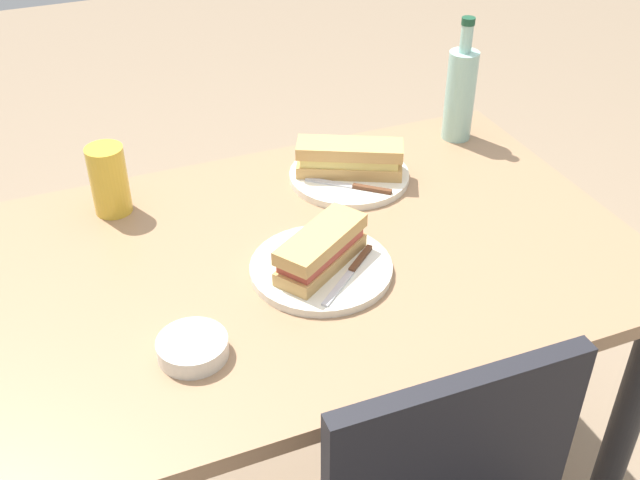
{
  "coord_description": "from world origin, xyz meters",
  "views": [
    {
      "loc": [
        0.43,
        1.05,
        1.57
      ],
      "look_at": [
        0.0,
        0.0,
        0.77
      ],
      "focal_mm": 43.19,
      "sensor_mm": 36.0,
      "label": 1
    }
  ],
  "objects_px": {
    "plate_near": "(349,176)",
    "plate_far": "(321,268)",
    "knife_near": "(354,186)",
    "dining_table": "(320,300)",
    "baguette_sandwich_far": "(321,249)",
    "beer_glass": "(109,180)",
    "baguette_sandwich_near": "(350,158)",
    "olive_bowl": "(193,348)",
    "water_bottle": "(460,92)",
    "knife_far": "(351,271)"
  },
  "relations": [
    {
      "from": "baguette_sandwich_near",
      "to": "olive_bowl",
      "type": "xyz_separation_m",
      "value": [
        0.43,
        0.39,
        -0.03
      ]
    },
    {
      "from": "dining_table",
      "to": "plate_near",
      "type": "relative_size",
      "value": 4.6
    },
    {
      "from": "plate_near",
      "to": "knife_near",
      "type": "xyz_separation_m",
      "value": [
        0.02,
        0.06,
        0.01
      ]
    },
    {
      "from": "knife_near",
      "to": "knife_far",
      "type": "xyz_separation_m",
      "value": [
        0.12,
        0.25,
        0.0
      ]
    },
    {
      "from": "baguette_sandwich_near",
      "to": "beer_glass",
      "type": "distance_m",
      "value": 0.48
    },
    {
      "from": "knife_near",
      "to": "knife_far",
      "type": "bearing_deg",
      "value": 64.82
    },
    {
      "from": "plate_near",
      "to": "baguette_sandwich_near",
      "type": "xyz_separation_m",
      "value": [
        0.0,
        -0.0,
        0.04
      ]
    },
    {
      "from": "water_bottle",
      "to": "baguette_sandwich_near",
      "type": "bearing_deg",
      "value": 14.82
    },
    {
      "from": "plate_near",
      "to": "plate_far",
      "type": "height_order",
      "value": "same"
    },
    {
      "from": "water_bottle",
      "to": "olive_bowl",
      "type": "bearing_deg",
      "value": 32.57
    },
    {
      "from": "dining_table",
      "to": "water_bottle",
      "type": "height_order",
      "value": "water_bottle"
    },
    {
      "from": "knife_far",
      "to": "beer_glass",
      "type": "bearing_deg",
      "value": -47.89
    },
    {
      "from": "beer_glass",
      "to": "olive_bowl",
      "type": "bearing_deg",
      "value": 95.03
    },
    {
      "from": "baguette_sandwich_near",
      "to": "knife_near",
      "type": "xyz_separation_m",
      "value": [
        0.02,
        0.06,
        -0.03
      ]
    },
    {
      "from": "olive_bowl",
      "to": "dining_table",
      "type": "bearing_deg",
      "value": -147.27
    },
    {
      "from": "olive_bowl",
      "to": "water_bottle",
      "type": "bearing_deg",
      "value": -147.43
    },
    {
      "from": "dining_table",
      "to": "baguette_sandwich_far",
      "type": "relative_size",
      "value": 5.87
    },
    {
      "from": "olive_bowl",
      "to": "baguette_sandwich_near",
      "type": "bearing_deg",
      "value": -138.05
    },
    {
      "from": "baguette_sandwich_far",
      "to": "beer_glass",
      "type": "bearing_deg",
      "value": -48.28
    },
    {
      "from": "baguette_sandwich_far",
      "to": "knife_far",
      "type": "relative_size",
      "value": 1.35
    },
    {
      "from": "water_bottle",
      "to": "olive_bowl",
      "type": "height_order",
      "value": "water_bottle"
    },
    {
      "from": "dining_table",
      "to": "water_bottle",
      "type": "relative_size",
      "value": 4.13
    },
    {
      "from": "dining_table",
      "to": "knife_near",
      "type": "height_order",
      "value": "knife_near"
    },
    {
      "from": "knife_near",
      "to": "beer_glass",
      "type": "relative_size",
      "value": 1.05
    },
    {
      "from": "dining_table",
      "to": "olive_bowl",
      "type": "bearing_deg",
      "value": 32.73
    },
    {
      "from": "beer_glass",
      "to": "knife_near",
      "type": "bearing_deg",
      "value": 165.13
    },
    {
      "from": "baguette_sandwich_far",
      "to": "dining_table",
      "type": "bearing_deg",
      "value": -110.7
    },
    {
      "from": "knife_far",
      "to": "olive_bowl",
      "type": "relative_size",
      "value": 1.32
    },
    {
      "from": "olive_bowl",
      "to": "plate_near",
      "type": "bearing_deg",
      "value": -138.05
    },
    {
      "from": "baguette_sandwich_near",
      "to": "knife_far",
      "type": "relative_size",
      "value": 1.56
    },
    {
      "from": "baguette_sandwich_near",
      "to": "water_bottle",
      "type": "relative_size",
      "value": 0.81
    },
    {
      "from": "baguette_sandwich_near",
      "to": "knife_far",
      "type": "bearing_deg",
      "value": 66.5
    },
    {
      "from": "dining_table",
      "to": "plate_far",
      "type": "relative_size",
      "value": 4.6
    },
    {
      "from": "plate_far",
      "to": "olive_bowl",
      "type": "relative_size",
      "value": 2.28
    },
    {
      "from": "plate_far",
      "to": "dining_table",
      "type": "bearing_deg",
      "value": -110.7
    },
    {
      "from": "knife_far",
      "to": "plate_near",
      "type": "bearing_deg",
      "value": -113.5
    },
    {
      "from": "dining_table",
      "to": "knife_near",
      "type": "bearing_deg",
      "value": -131.83
    },
    {
      "from": "baguette_sandwich_near",
      "to": "baguette_sandwich_far",
      "type": "distance_m",
      "value": 0.32
    },
    {
      "from": "dining_table",
      "to": "baguette_sandwich_far",
      "type": "distance_m",
      "value": 0.18
    },
    {
      "from": "plate_near",
      "to": "olive_bowl",
      "type": "xyz_separation_m",
      "value": [
        0.43,
        0.39,
        0.01
      ]
    },
    {
      "from": "dining_table",
      "to": "baguette_sandwich_far",
      "type": "bearing_deg",
      "value": 69.3
    },
    {
      "from": "dining_table",
      "to": "beer_glass",
      "type": "bearing_deg",
      "value": -40.07
    },
    {
      "from": "knife_far",
      "to": "beer_glass",
      "type": "distance_m",
      "value": 0.51
    },
    {
      "from": "baguette_sandwich_near",
      "to": "olive_bowl",
      "type": "height_order",
      "value": "baguette_sandwich_near"
    },
    {
      "from": "plate_far",
      "to": "knife_far",
      "type": "distance_m",
      "value": 0.06
    },
    {
      "from": "dining_table",
      "to": "baguette_sandwich_near",
      "type": "relative_size",
      "value": 5.1
    },
    {
      "from": "water_bottle",
      "to": "beer_glass",
      "type": "height_order",
      "value": "water_bottle"
    },
    {
      "from": "dining_table",
      "to": "knife_far",
      "type": "bearing_deg",
      "value": 98.56
    },
    {
      "from": "knife_far",
      "to": "water_bottle",
      "type": "xyz_separation_m",
      "value": [
        -0.44,
        -0.39,
        0.09
      ]
    },
    {
      "from": "baguette_sandwich_far",
      "to": "knife_far",
      "type": "xyz_separation_m",
      "value": [
        -0.04,
        0.04,
        -0.03
      ]
    }
  ]
}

